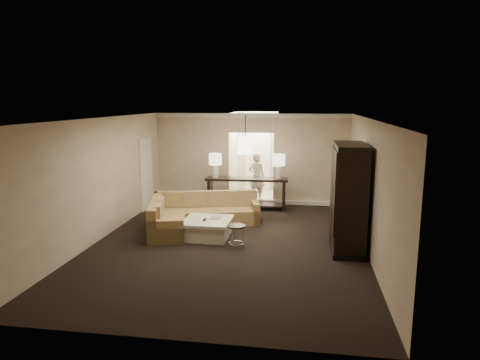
% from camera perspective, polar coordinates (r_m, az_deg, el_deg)
% --- Properties ---
extents(ground, '(8.00, 8.00, 0.00)m').
position_cam_1_polar(ground, '(9.76, -1.53, -8.48)').
color(ground, black).
rests_on(ground, ground).
extents(wall_back, '(6.00, 0.04, 2.80)m').
position_cam_1_polar(wall_back, '(13.30, 1.47, 2.86)').
color(wall_back, beige).
rests_on(wall_back, ground).
extents(wall_front, '(6.00, 0.04, 2.80)m').
position_cam_1_polar(wall_front, '(5.62, -8.84, -8.06)').
color(wall_front, beige).
rests_on(wall_front, ground).
extents(wall_left, '(0.04, 8.00, 2.80)m').
position_cam_1_polar(wall_left, '(10.35, -18.15, 0.11)').
color(wall_left, beige).
rests_on(wall_left, ground).
extents(wall_right, '(0.04, 8.00, 2.80)m').
position_cam_1_polar(wall_right, '(9.35, 16.84, -0.89)').
color(wall_right, beige).
rests_on(wall_right, ground).
extents(ceiling, '(6.00, 8.00, 0.02)m').
position_cam_1_polar(ceiling, '(9.23, -1.61, 8.18)').
color(ceiling, silver).
rests_on(ceiling, wall_back).
extents(crown_molding, '(6.00, 0.10, 0.12)m').
position_cam_1_polar(crown_molding, '(13.14, 1.47, 8.59)').
color(crown_molding, white).
rests_on(crown_molding, wall_back).
extents(baseboard, '(6.00, 0.10, 0.12)m').
position_cam_1_polar(baseboard, '(13.50, 1.42, -2.81)').
color(baseboard, white).
rests_on(baseboard, ground).
extents(side_door, '(0.05, 0.90, 2.10)m').
position_cam_1_polar(side_door, '(12.92, -12.41, 0.81)').
color(side_door, white).
rests_on(side_door, ground).
extents(foyer, '(1.44, 2.02, 2.80)m').
position_cam_1_polar(foyer, '(14.63, 2.13, 3.17)').
color(foyer, white).
rests_on(foyer, ground).
extents(sectional_sofa, '(2.87, 2.70, 0.82)m').
position_cam_1_polar(sectional_sofa, '(10.97, -6.13, -4.58)').
color(sectional_sofa, brown).
rests_on(sectional_sofa, ground).
extents(coffee_table, '(1.10, 1.10, 0.46)m').
position_cam_1_polar(coffee_table, '(10.14, -4.35, -6.43)').
color(coffee_table, white).
rests_on(coffee_table, ground).
extents(console_table, '(2.44, 0.66, 0.93)m').
position_cam_1_polar(console_table, '(12.66, 0.89, -1.40)').
color(console_table, black).
rests_on(console_table, ground).
extents(armoire, '(0.68, 1.59, 2.29)m').
position_cam_1_polar(armoire, '(9.45, 14.20, -2.51)').
color(armoire, black).
rests_on(armoire, ground).
extents(drink_table, '(0.40, 0.40, 0.50)m').
position_cam_1_polar(drink_table, '(9.43, -0.49, -6.88)').
color(drink_table, black).
rests_on(drink_table, ground).
extents(table_lamp_left, '(0.37, 0.37, 0.71)m').
position_cam_1_polar(table_lamp_left, '(12.63, -3.32, 2.48)').
color(table_lamp_left, white).
rests_on(table_lamp_left, console_table).
extents(table_lamp_right, '(0.37, 0.37, 0.71)m').
position_cam_1_polar(table_lamp_right, '(12.47, 5.19, 2.35)').
color(table_lamp_right, white).
rests_on(table_lamp_right, console_table).
extents(pendant_light, '(0.38, 0.38, 1.09)m').
position_cam_1_polar(pendant_light, '(11.95, 0.71, 4.66)').
color(pendant_light, black).
rests_on(pendant_light, ceiling).
extents(person, '(0.72, 0.59, 1.70)m').
position_cam_1_polar(person, '(13.66, 2.24, 0.73)').
color(person, beige).
rests_on(person, ground).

